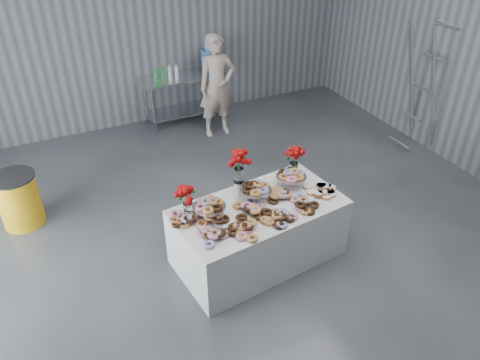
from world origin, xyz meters
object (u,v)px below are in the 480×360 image
object	(u,v)px
display_table	(259,232)
water_jug	(209,58)
trash_barrel	(19,200)
person	(217,86)
stepladder	(422,88)
prep_table	(184,91)

from	to	relation	value
display_table	water_jug	distance (m)	3.98
water_jug	trash_barrel	bearing A→B (deg)	-151.38
person	water_jug	bearing A→B (deg)	80.69
person	trash_barrel	bearing A→B (deg)	-157.74
trash_barrel	stepladder	bearing A→B (deg)	-5.75
display_table	person	xyz separation A→B (m)	(0.84, 3.15, 0.50)
water_jug	person	size ratio (longest dim) A/B	0.32
trash_barrel	stepladder	size ratio (longest dim) A/B	0.34
display_table	person	world-z (taller)	person
display_table	prep_table	xyz separation A→B (m)	(0.46, 3.78, 0.24)
water_jug	person	xyz separation A→B (m)	(-0.12, -0.63, -0.28)
person	trash_barrel	world-z (taller)	person
stepladder	prep_table	bearing A→B (deg)	141.11
display_table	prep_table	world-z (taller)	prep_table
prep_table	display_table	bearing A→B (deg)	-96.97
display_table	water_jug	size ratio (longest dim) A/B	3.43
prep_table	trash_barrel	distance (m)	3.48
prep_table	water_jug	distance (m)	0.73
water_jug	trash_barrel	xyz separation A→B (m)	(-3.43, -1.87, -0.79)
display_table	person	bearing A→B (deg)	75.07
person	trash_barrel	distance (m)	3.57
person	prep_table	bearing A→B (deg)	122.86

